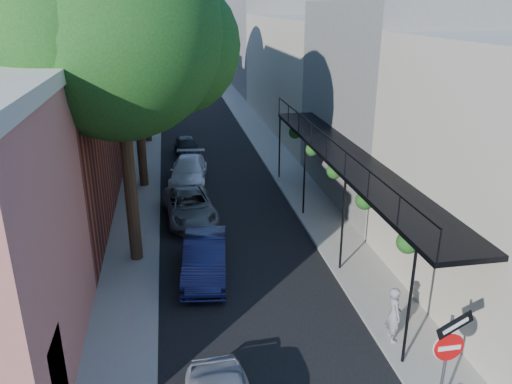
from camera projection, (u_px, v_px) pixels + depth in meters
name	position (u px, v px, depth m)	size (l,w,h in m)	color
road_surface	(202.00, 130.00, 37.40)	(6.00, 64.00, 0.01)	black
sidewalk_left	(147.00, 131.00, 36.74)	(2.00, 64.00, 0.12)	gray
sidewalk_right	(254.00, 127.00, 38.03)	(2.00, 64.00, 0.12)	gray
buildings_left	(60.00, 67.00, 33.02)	(10.10, 59.10, 12.00)	#C37364
buildings_right	(322.00, 68.00, 36.81)	(9.80, 55.00, 10.00)	#B7B297
sign_post	(448.00, 351.00, 10.45)	(0.89, 0.17, 2.99)	#595B60
oak_near	(131.00, 37.00, 15.88)	(7.48, 6.80, 11.42)	#332414
oak_mid	(141.00, 45.00, 23.51)	(6.60, 6.00, 10.20)	#332414
oak_far	(146.00, 14.00, 31.42)	(7.70, 7.00, 11.90)	#332414
parked_car_b	(205.00, 258.00, 17.13)	(1.43, 4.11, 1.35)	#13173D
parked_car_c	(190.00, 206.00, 21.71)	(2.03, 4.40, 1.22)	slate
parked_car_d	(189.00, 171.00, 26.08)	(1.82, 4.47, 1.30)	white
parked_car_e	(186.00, 147.00, 30.82)	(1.38, 3.44, 1.17)	black
pedestrian	(394.00, 314.00, 13.59)	(0.59, 0.39, 1.62)	gray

